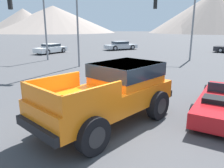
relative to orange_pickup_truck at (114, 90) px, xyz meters
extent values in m
plane|color=#424244|center=(-0.06, -0.58, -1.10)|extent=(320.00, 320.00, 0.00)
cube|color=orange|center=(-0.18, -0.26, -0.22)|extent=(4.27, 5.05, 0.65)
cube|color=orange|center=(0.36, 0.54, 0.46)|extent=(2.64, 2.74, 0.71)
cube|color=#1E2833|center=(0.36, 0.54, 0.59)|extent=(2.69, 2.79, 0.45)
cube|color=orange|center=(-1.69, -0.86, 0.35)|extent=(1.14, 1.64, 0.48)
cube|color=orange|center=(-0.17, -1.89, 0.35)|extent=(1.14, 1.64, 0.48)
cube|color=orange|center=(-1.45, -2.14, 0.35)|extent=(1.56, 1.09, 0.48)
cube|color=black|center=(1.20, 1.77, -0.42)|extent=(1.64, 1.18, 0.24)
cube|color=black|center=(-1.55, -2.29, -0.42)|extent=(1.64, 1.18, 0.24)
cylinder|color=black|center=(-0.16, 1.53, -0.60)|extent=(0.80, 0.98, 0.99)
cylinder|color=#232326|center=(-0.16, 1.53, -0.60)|extent=(0.57, 0.63, 0.54)
cylinder|color=black|center=(1.47, 0.42, -0.60)|extent=(0.80, 0.98, 0.99)
cylinder|color=#232326|center=(1.47, 0.42, -0.60)|extent=(0.57, 0.63, 0.54)
cylinder|color=black|center=(-1.83, -0.95, -0.60)|extent=(0.80, 0.98, 0.99)
cylinder|color=#232326|center=(-1.83, -0.95, -0.60)|extent=(0.57, 0.63, 0.54)
cylinder|color=black|center=(-0.19, -2.05, -0.60)|extent=(0.80, 0.98, 0.99)
cylinder|color=#232326|center=(-0.19, -2.05, -0.60)|extent=(0.57, 0.63, 0.54)
cylinder|color=black|center=(3.66, 2.79, -0.76)|extent=(0.46, 0.71, 0.68)
cylinder|color=#9E9EA3|center=(3.66, 2.79, -0.76)|extent=(0.35, 0.43, 0.37)
cylinder|color=black|center=(2.61, 0.17, -0.76)|extent=(0.46, 0.71, 0.68)
cylinder|color=#9E9EA3|center=(2.61, 0.17, -0.76)|extent=(0.35, 0.43, 0.37)
cube|color=#B7BABF|center=(-2.71, 23.95, -0.66)|extent=(4.63, 4.13, 0.50)
cube|color=#B7BABF|center=(-2.80, 23.88, -0.17)|extent=(2.43, 2.37, 0.48)
cube|color=#1E2833|center=(-2.80, 23.88, -0.11)|extent=(2.48, 2.42, 0.29)
cylinder|color=black|center=(-2.11, 25.46, -0.76)|extent=(0.67, 0.59, 0.68)
cylinder|color=#9E9EA3|center=(-2.11, 25.46, -0.76)|extent=(0.44, 0.41, 0.37)
cylinder|color=black|center=(-1.09, 24.14, -0.76)|extent=(0.67, 0.59, 0.68)
cylinder|color=#9E9EA3|center=(-1.09, 24.14, -0.76)|extent=(0.44, 0.41, 0.37)
cylinder|color=black|center=(-4.32, 23.75, -0.76)|extent=(0.67, 0.59, 0.68)
cylinder|color=#9E9EA3|center=(-4.32, 23.75, -0.76)|extent=(0.44, 0.41, 0.37)
cylinder|color=black|center=(-3.30, 22.43, -0.76)|extent=(0.67, 0.59, 0.68)
cylinder|color=#9E9EA3|center=(-3.30, 22.43, -0.76)|extent=(0.44, 0.41, 0.37)
cylinder|color=black|center=(10.67, 23.59, -0.78)|extent=(0.66, 0.48, 0.63)
cylinder|color=#9E9EA3|center=(10.67, 23.59, -0.78)|extent=(0.41, 0.36, 0.34)
cylinder|color=black|center=(9.92, 22.09, -0.78)|extent=(0.66, 0.48, 0.63)
cylinder|color=#9E9EA3|center=(9.92, 22.09, -0.78)|extent=(0.41, 0.36, 0.34)
cube|color=white|center=(-10.55, 18.25, -0.66)|extent=(3.11, 4.36, 0.54)
cube|color=white|center=(-10.51, 18.34, -0.17)|extent=(2.03, 2.13, 0.42)
cube|color=#1E2833|center=(-10.51, 18.34, -0.12)|extent=(2.07, 2.18, 0.25)
cylinder|color=black|center=(-10.27, 16.79, -0.79)|extent=(0.44, 0.65, 0.61)
cylinder|color=#9E9EA3|center=(-10.27, 16.79, -0.79)|extent=(0.34, 0.40, 0.34)
cylinder|color=black|center=(-11.78, 17.41, -0.79)|extent=(0.44, 0.65, 0.61)
cylinder|color=#9E9EA3|center=(-11.78, 17.41, -0.79)|extent=(0.34, 0.40, 0.34)
cylinder|color=black|center=(-9.32, 19.09, -0.79)|extent=(0.44, 0.65, 0.61)
cylinder|color=#9E9EA3|center=(-9.32, 19.09, -0.79)|extent=(0.34, 0.40, 0.34)
cylinder|color=black|center=(-10.83, 19.71, -0.79)|extent=(0.44, 0.65, 0.61)
cylinder|color=#9E9EA3|center=(-10.83, 19.71, -0.79)|extent=(0.34, 0.40, 0.34)
cylinder|color=slate|center=(-8.46, 12.94, 1.84)|extent=(0.16, 0.16, 5.88)
cube|color=black|center=(-11.79, 12.94, 4.03)|extent=(0.34, 0.26, 0.90)
sphere|color=red|center=(-11.79, 13.09, 4.30)|extent=(0.20, 0.20, 0.20)
sphere|color=orange|center=(-11.79, 13.09, 4.03)|extent=(0.20, 0.20, 0.20)
sphere|color=green|center=(-11.79, 13.09, 3.76)|extent=(0.20, 0.20, 0.20)
cylinder|color=slate|center=(5.04, 14.89, 1.86)|extent=(0.16, 0.16, 5.92)
cube|color=black|center=(1.57, 14.89, 4.07)|extent=(0.34, 0.26, 0.90)
sphere|color=red|center=(1.57, 15.04, 4.34)|extent=(0.20, 0.20, 0.20)
sphere|color=orange|center=(1.57, 15.04, 4.07)|extent=(0.20, 0.20, 0.20)
sphere|color=green|center=(1.57, 15.04, 3.80)|extent=(0.20, 0.20, 0.20)
cylinder|color=slate|center=(-4.38, 10.01, 3.38)|extent=(0.14, 0.14, 8.95)
cone|color=gray|center=(-52.78, 115.82, 6.30)|extent=(69.96, 69.96, 14.79)
cone|color=gray|center=(-66.30, 107.40, 5.29)|extent=(40.38, 40.38, 12.77)
cone|color=gray|center=(32.52, 112.76, 8.97)|extent=(48.92, 48.92, 20.14)
cone|color=gray|center=(29.82, 119.86, 8.02)|extent=(57.37, 57.37, 18.24)
camera|label=1|loc=(1.05, -6.78, 1.99)|focal=35.00mm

